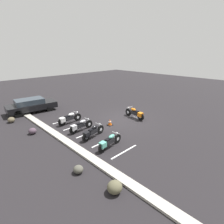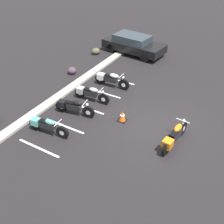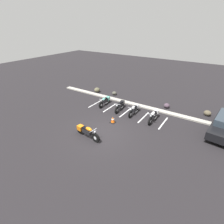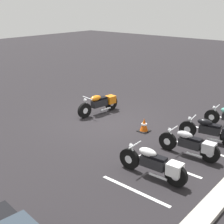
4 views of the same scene
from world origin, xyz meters
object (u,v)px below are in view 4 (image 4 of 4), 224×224
at_px(motorcycle_orange_featured, 100,103).
at_px(parked_bike_1, 211,131).
at_px(parked_bike_2, 191,144).
at_px(parked_bike_3, 155,164).
at_px(traffic_cone, 144,125).

xyz_separation_m(motorcycle_orange_featured, parked_bike_1, (-0.27, 4.86, -0.02)).
height_order(motorcycle_orange_featured, parked_bike_1, motorcycle_orange_featured).
xyz_separation_m(motorcycle_orange_featured, parked_bike_2, (1.14, 4.84, -0.03)).
relative_size(parked_bike_1, parked_bike_3, 0.96).
relative_size(motorcycle_orange_featured, traffic_cone, 4.19).
xyz_separation_m(parked_bike_2, traffic_cone, (-0.71, -2.26, -0.18)).
bearing_deg(parked_bike_3, traffic_cone, -52.21).
relative_size(parked_bike_3, traffic_cone, 4.12).
xyz_separation_m(parked_bike_1, traffic_cone, (0.70, -2.27, -0.19)).
bearing_deg(parked_bike_3, parked_bike_1, -95.28).
relative_size(motorcycle_orange_featured, parked_bike_3, 1.02).
bearing_deg(traffic_cone, parked_bike_3, 40.06).
relative_size(motorcycle_orange_featured, parked_bike_1, 1.06).
xyz_separation_m(parked_bike_3, traffic_cone, (-2.50, -2.10, -0.20)).
distance_m(parked_bike_1, traffic_cone, 2.38).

